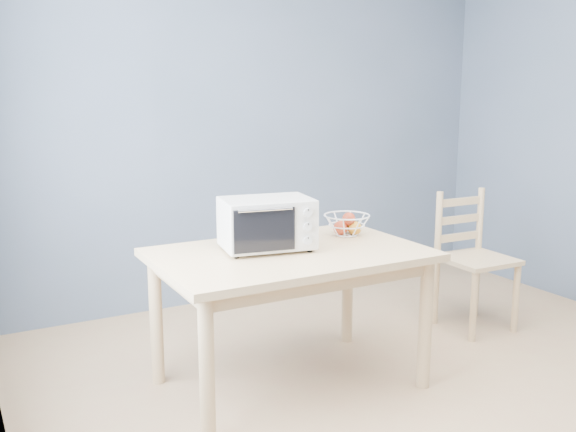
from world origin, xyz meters
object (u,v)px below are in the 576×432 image
dining_table (290,270)px  dining_chair (472,261)px  fruit_basket (347,224)px  toaster_oven (264,223)px

dining_table → dining_chair: bearing=7.5°
fruit_basket → dining_table: bearing=-160.9°
fruit_basket → dining_chair: dining_chair is taller
dining_table → fruit_basket: size_ratio=5.07×
toaster_oven → fruit_basket: (0.57, 0.08, -0.08)m
toaster_oven → fruit_basket: size_ratio=1.85×
dining_table → dining_chair: size_ratio=1.53×
dining_table → dining_chair: dining_chair is taller
dining_table → dining_chair: 1.53m
toaster_oven → fruit_basket: toaster_oven is taller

